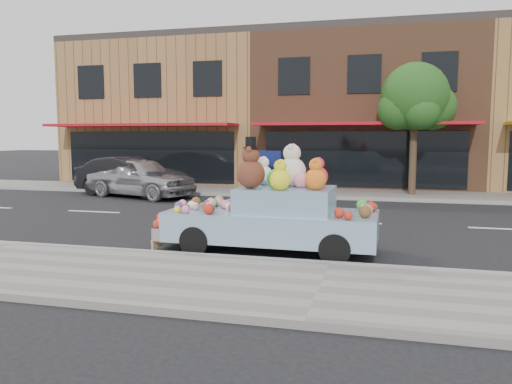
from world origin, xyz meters
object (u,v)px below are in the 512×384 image
(car_dark, at_px, (132,176))
(art_car, at_px, (273,213))
(car_silver, at_px, (140,177))
(street_tree, at_px, (415,102))

(car_dark, bearing_deg, art_car, -123.12)
(car_silver, bearing_deg, art_car, -119.87)
(street_tree, height_order, art_car, street_tree)
(car_silver, relative_size, car_dark, 0.99)
(car_silver, xyz_separation_m, car_dark, (-0.53, 0.31, -0.02))
(street_tree, xyz_separation_m, car_dark, (-10.95, -2.32, -2.91))
(street_tree, relative_size, car_dark, 1.09)
(car_dark, xyz_separation_m, art_car, (7.63, -8.16, 0.02))
(street_tree, distance_m, car_silver, 11.13)
(car_silver, distance_m, car_dark, 0.62)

